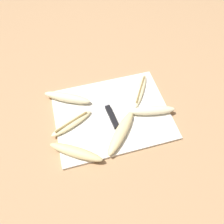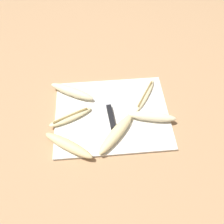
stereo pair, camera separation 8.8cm
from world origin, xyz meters
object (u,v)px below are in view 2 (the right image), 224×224
banana_mellow_near (68,145)px  banana_bright_far (152,117)px  banana_ripe_center (116,133)px  banana_soft_right (71,117)px  banana_cream_curved (145,95)px  banana_pale_long (72,91)px  knife (110,113)px

banana_mellow_near → banana_bright_far: 0.34m
banana_ripe_center → banana_soft_right: 0.20m
banana_cream_curved → banana_pale_long: bearing=173.1°
banana_pale_long → banana_bright_far: size_ratio=1.01×
banana_ripe_center → knife: bearing=98.8°
knife → banana_mellow_near: bearing=-147.1°
banana_soft_right → banana_pale_long: bearing=88.5°
banana_bright_far → banana_ripe_center: bearing=-157.1°
knife → banana_cream_curved: bearing=21.3°
banana_pale_long → banana_soft_right: 0.12m
banana_cream_curved → knife: bearing=-152.7°
banana_bright_far → banana_soft_right: banana_bright_far is taller
banana_ripe_center → banana_mellow_near: size_ratio=0.96×
knife → banana_soft_right: size_ratio=1.22×
banana_pale_long → banana_mellow_near: banana_pale_long is taller
banana_ripe_center → banana_pale_long: 0.27m
banana_mellow_near → banana_pale_long: bearing=88.0°
banana_mellow_near → banana_bright_far: banana_bright_far is taller
knife → banana_mellow_near: size_ratio=1.15×
banana_ripe_center → banana_pale_long: bearing=128.2°
banana_bright_far → banana_soft_right: 0.32m
banana_ripe_center → banana_cream_curved: 0.23m
knife → banana_pale_long: bearing=136.8°
banana_mellow_near → banana_soft_right: 0.13m
knife → banana_ripe_center: 0.10m
banana_mellow_near → banana_cream_curved: banana_mellow_near is taller
knife → banana_bright_far: 0.17m
banana_ripe_center → banana_mellow_near: same height
banana_pale_long → banana_soft_right: banana_pale_long is taller
banana_bright_far → banana_mellow_near: bearing=-163.5°
banana_ripe_center → banana_mellow_near: 0.18m
banana_ripe_center → banana_cream_curved: size_ratio=1.05×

